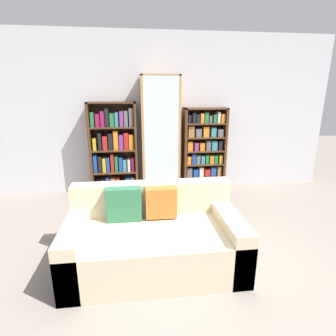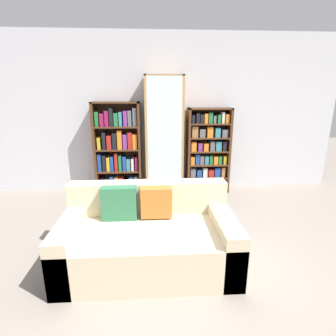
{
  "view_description": "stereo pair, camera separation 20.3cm",
  "coord_description": "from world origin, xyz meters",
  "px_view_note": "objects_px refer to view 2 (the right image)",
  "views": [
    {
      "loc": [
        -0.39,
        -1.93,
        1.72
      ],
      "look_at": [
        0.03,
        1.44,
        0.74
      ],
      "focal_mm": 28.0,
      "sensor_mm": 36.0,
      "label": 1
    },
    {
      "loc": [
        -0.19,
        -1.95,
        1.72
      ],
      "look_at": [
        0.03,
        1.44,
        0.74
      ],
      "focal_mm": 28.0,
      "sensor_mm": 36.0,
      "label": 2
    }
  ],
  "objects_px": {
    "bookshelf_left": "(118,151)",
    "display_cabinet": "(164,137)",
    "couch": "(148,238)",
    "bookshelf_right": "(208,151)",
    "wine_bottle": "(211,207)"
  },
  "relations": [
    {
      "from": "couch",
      "to": "bookshelf_right",
      "type": "bearing_deg",
      "value": 63.51
    },
    {
      "from": "bookshelf_right",
      "to": "couch",
      "type": "bearing_deg",
      "value": -116.49
    },
    {
      "from": "display_cabinet",
      "to": "wine_bottle",
      "type": "relative_size",
      "value": 5.51
    },
    {
      "from": "display_cabinet",
      "to": "bookshelf_left",
      "type": "bearing_deg",
      "value": 178.86
    },
    {
      "from": "bookshelf_left",
      "to": "wine_bottle",
      "type": "xyz_separation_m",
      "value": [
        1.41,
        -1.06,
        -0.61
      ]
    },
    {
      "from": "bookshelf_left",
      "to": "display_cabinet",
      "type": "height_order",
      "value": "display_cabinet"
    },
    {
      "from": "wine_bottle",
      "to": "bookshelf_left",
      "type": "bearing_deg",
      "value": 142.99
    },
    {
      "from": "couch",
      "to": "bookshelf_left",
      "type": "height_order",
      "value": "bookshelf_left"
    },
    {
      "from": "bookshelf_left",
      "to": "display_cabinet",
      "type": "relative_size",
      "value": 0.79
    },
    {
      "from": "couch",
      "to": "bookshelf_right",
      "type": "xyz_separation_m",
      "value": [
        1.04,
        2.08,
        0.44
      ]
    },
    {
      "from": "display_cabinet",
      "to": "wine_bottle",
      "type": "bearing_deg",
      "value": -59.48
    },
    {
      "from": "bookshelf_left",
      "to": "bookshelf_right",
      "type": "xyz_separation_m",
      "value": [
        1.56,
        0.0,
        -0.03
      ]
    },
    {
      "from": "couch",
      "to": "display_cabinet",
      "type": "height_order",
      "value": "display_cabinet"
    },
    {
      "from": "display_cabinet",
      "to": "bookshelf_right",
      "type": "relative_size",
      "value": 1.36
    },
    {
      "from": "bookshelf_left",
      "to": "bookshelf_right",
      "type": "distance_m",
      "value": 1.56
    }
  ]
}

